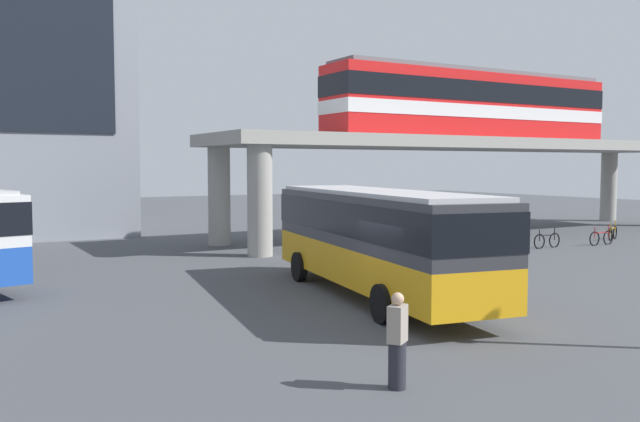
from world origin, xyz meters
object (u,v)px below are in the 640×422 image
Objects in this scene: train at (472,104)px; bicycle_brown at (501,236)px; bicycle_black at (547,241)px; pedestrian_waiting_near_stop at (397,344)px; bicycle_blue at (464,248)px; bicycle_orange at (613,233)px; bus_main at (376,232)px; bicycle_green at (419,247)px; bicycle_red at (601,238)px.

bicycle_brown is (-1.74, -4.13, -7.07)m from train.
bicycle_black is 1.04× the size of pedestrian_waiting_near_stop.
bicycle_blue is 5.67m from bicycle_brown.
bicycle_orange is at bearing -51.27° from train.
bicycle_blue is 11.43m from bicycle_orange.
train is 8.37m from bicycle_brown.
bicycle_brown is 0.97× the size of bicycle_black.
bicycle_blue is (8.53, 5.66, -1.63)m from bus_main.
bicycle_green is (-6.41, -1.48, 0.00)m from bicycle_brown.
pedestrian_waiting_near_stop is at bearing -139.22° from bicycle_brown.
bus_main is at bearing -162.60° from bicycle_red.
bicycle_red is (3.88, -2.96, 0.00)m from bicycle_brown.
bicycle_black is at bearing -172.64° from bicycle_orange.
bus_main is 6.56× the size of pedestrian_waiting_near_stop.
bicycle_orange is 27.89m from pedestrian_waiting_near_stop.
train is 10.61× the size of bicycle_brown.
bus_main reaches higher than bicycle_red.
bicycle_black is at bearing 22.90° from bus_main.
bus_main is at bearing -140.53° from train.
bicycle_black is at bearing -100.19° from train.
bicycle_black is (-3.33, 0.49, 0.00)m from bicycle_red.
bicycle_blue is at bearing 33.55° from bus_main.
bicycle_red is 1.01× the size of bicycle_green.
bicycle_brown is at bearing 102.49° from bicycle_black.
bicycle_brown is at bearing 12.98° from bicycle_green.
bicycle_brown is (4.96, 2.75, 0.00)m from bicycle_blue.
bicycle_orange is (4.69, -5.85, -7.07)m from train.
pedestrian_waiting_near_stop reaches higher than bicycle_black.
bus_main is 10.36m from bicycle_blue.
bicycle_green is (-10.30, 1.48, 0.00)m from bicycle_red.
pedestrian_waiting_near_stop is at bearing -129.41° from bicycle_green.
bicycle_brown is 2.54m from bicycle_black.
bicycle_red is at bearing -153.92° from bicycle_orange.
bus_main is 18.28m from bicycle_red.
bicycle_blue is 1.08× the size of bicycle_orange.
pedestrian_waiting_near_stop is at bearing -144.91° from bicycle_black.
train is at bearing 106.83° from bicycle_red.
bus_main is 6.32× the size of bicycle_red.
bicycle_brown is at bearing 31.93° from bus_main.
train is at bearing 79.81° from bicycle_black.
bus_main is 6.34× the size of bicycle_blue.
bicycle_blue and bicycle_green have the same top height.
bicycle_brown is at bearing 165.06° from bicycle_orange.
pedestrian_waiting_near_stop is at bearing -150.58° from bicycle_orange.
bicycle_green is at bearing -167.02° from bicycle_brown.
bicycle_green is at bearing -145.45° from train.
pedestrian_waiting_near_stop reaches higher than bicycle_orange.
bicycle_black is 7.03m from bicycle_green.
pedestrian_waiting_near_stop is (-11.45, -13.93, 0.45)m from bicycle_green.
train is at bearing 67.21° from bicycle_brown.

